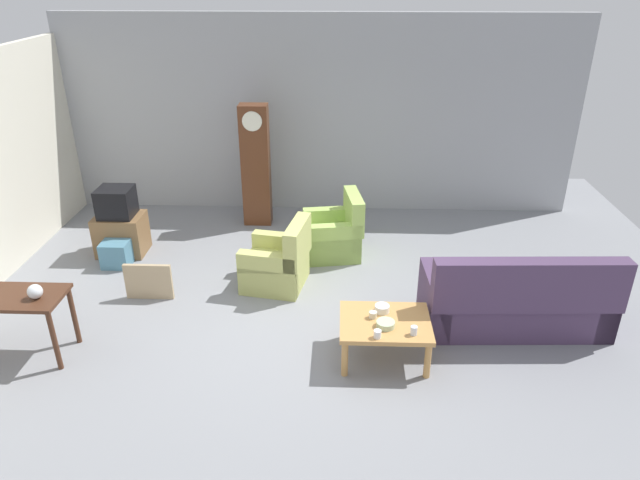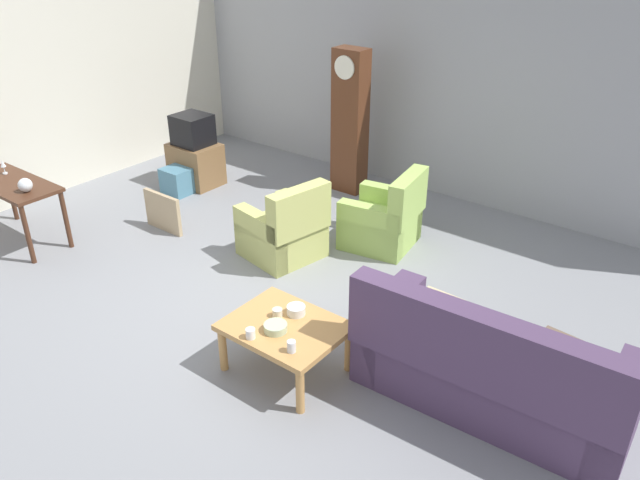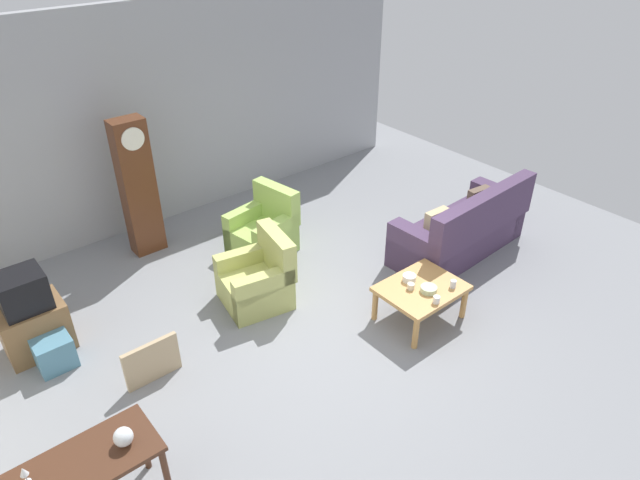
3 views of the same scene
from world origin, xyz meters
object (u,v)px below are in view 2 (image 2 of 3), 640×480
Objects in this scene: storage_box_blue at (180,180)px; cup_blue_rimmed at (291,346)px; glass_dome_cloche at (25,185)px; grandfather_clock at (350,122)px; cup_cream_tall at (277,313)px; coffee_table_wood at (285,331)px; console_table_dark at (13,190)px; bowl_white_stacked at (296,310)px; tv_stand_cabinet at (196,164)px; wine_glass_mid at (3,165)px; cup_white_porcelain at (251,333)px; bowl_shallow_green at (276,327)px; armchair_olive_near at (284,232)px; armchair_olive_far at (384,221)px; framed_picture_leaning at (163,212)px; couch_floral at (489,372)px.

cup_blue_rimmed is at bearing -29.65° from storage_box_blue.
cup_blue_rimmed is at bearing -1.42° from glass_dome_cloche.
grandfather_clock is 22.62× the size of cup_cream_tall.
console_table_dark reaches higher than coffee_table_wood.
grandfather_clock is 4.71× the size of storage_box_blue.
bowl_white_stacked is at bearing 125.66° from cup_blue_rimmed.
tv_stand_cabinet reaches higher than coffee_table_wood.
grandfather_clock reaches higher than tv_stand_cabinet.
grandfather_clock is 12.55× the size of glass_dome_cloche.
grandfather_clock is at bearing 118.62° from bowl_white_stacked.
coffee_table_wood is 0.49× the size of grandfather_clock.
wine_glass_mid is (-2.47, -3.52, -0.12)m from grandfather_clock.
cup_cream_tall is 0.52× the size of wine_glass_mid.
cup_white_porcelain is 0.44× the size of bowl_shallow_green.
armchair_olive_near is 0.96× the size of coffee_table_wood.
bowl_shallow_green is at bearing -33.76° from tv_stand_cabinet.
armchair_olive_far reaches higher than tv_stand_cabinet.
coffee_table_wood is 1.41× the size of tv_stand_cabinet.
grandfather_clock reaches higher than bowl_white_stacked.
framed_picture_leaning is 7.04× the size of cup_white_porcelain.
coffee_table_wood is at bearing -158.26° from couch_floral.
coffee_table_wood is 2.32× the size of storage_box_blue.
armchair_olive_far is at bearing 107.53° from cup_blue_rimmed.
glass_dome_cloche is at bearing 177.34° from cup_white_porcelain.
glass_dome_cloche is 0.70m from wine_glass_mid.
coffee_table_wood is at bearing -62.28° from grandfather_clock.
grandfather_clock is at bearing 40.29° from storage_box_blue.
cup_blue_rimmed is (3.96, -2.59, 0.22)m from tv_stand_cabinet.
framed_picture_leaning is at bearing -113.71° from grandfather_clock.
armchair_olive_near reaches higher than cup_white_porcelain.
framed_picture_leaning is at bearing 157.45° from bowl_shallow_green.
armchair_olive_near reaches higher than cup_blue_rimmed.
console_table_dark reaches higher than framed_picture_leaning.
console_table_dark is (-3.46, -2.53, 0.33)m from armchair_olive_far.
wine_glass_mid reaches higher than framed_picture_leaning.
coffee_table_wood is 6.03× the size of bowl_white_stacked.
cup_white_porcelain is 0.99× the size of cup_cream_tall.
cup_blue_rimmed reaches higher than framed_picture_leaning.
cup_white_porcelain is at bearing -3.90° from wine_glass_mid.
console_table_dark is at bearing 174.45° from glass_dome_cloche.
couch_floral is 5.52m from tv_stand_cabinet.
bowl_white_stacked reaches higher than storage_box_blue.
cup_blue_rimmed reaches higher than cup_cream_tall.
tv_stand_cabinet is at bearing 160.31° from armchair_olive_near.
cup_cream_tall reaches higher than bowl_shallow_green.
storage_box_blue is 2.60× the size of bowl_white_stacked.
armchair_olive_near and armchair_olive_far have the same top height.
coffee_table_wood is 4.04m from console_table_dark.
console_table_dark is at bearing -121.24° from grandfather_clock.
glass_dome_cloche is at bearing -116.03° from grandfather_clock.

